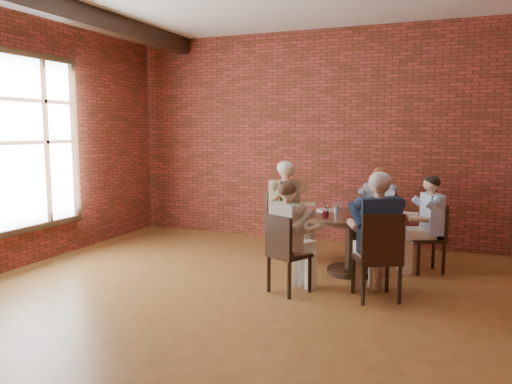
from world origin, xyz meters
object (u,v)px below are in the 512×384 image
at_px(diner_c, 288,210).
at_px(chair_e, 379,254).
at_px(diner_d, 289,238).
at_px(chair_c, 283,221).
at_px(diner_a, 427,225).
at_px(diner_e, 377,236).
at_px(chair_b, 379,222).
at_px(chair_d, 285,251).
at_px(dining_table, 353,232).
at_px(chair_a, 432,235).
at_px(diner_b, 378,213).
at_px(smartphone, 390,220).

distance_m(diner_c, chair_e, 2.04).
bearing_deg(diner_d, chair_c, -42.00).
relative_size(diner_a, diner_e, 0.90).
bearing_deg(diner_e, chair_b, -109.05).
bearing_deg(chair_d, diner_d, -90.00).
distance_m(dining_table, chair_e, 1.06).
distance_m(chair_a, diner_b, 0.93).
height_order(chair_d, diner_e, diner_e).
bearing_deg(dining_table, chair_a, 24.83).
bearing_deg(smartphone, chair_c, 157.34).
bearing_deg(chair_d, chair_e, -145.86).
relative_size(diner_b, smartphone, 8.83).
distance_m(diner_a, chair_e, 1.41).
distance_m(chair_c, diner_c, 0.19).
height_order(chair_a, diner_b, diner_b).
xyz_separation_m(diner_a, smartphone, (-0.40, -0.61, 0.13)).
height_order(dining_table, chair_b, chair_b).
distance_m(chair_a, diner_d, 2.05).
xyz_separation_m(diner_a, chair_d, (-1.41, -1.48, -0.13)).
bearing_deg(diner_d, dining_table, -90.00).
height_order(diner_a, chair_d, diner_a).
bearing_deg(chair_c, smartphone, -89.79).
bearing_deg(chair_e, smartphone, -116.86).
bearing_deg(diner_e, chair_d, -13.55).
xyz_separation_m(chair_d, diner_d, (0.03, 0.07, 0.14)).
distance_m(chair_a, diner_a, 0.15).
height_order(chair_b, chair_e, chair_e).
relative_size(chair_c, diner_e, 0.70).
relative_size(diner_b, diner_c, 0.94).
bearing_deg(diner_c, dining_table, -90.00).
distance_m(chair_a, diner_c, 1.96).
height_order(dining_table, smartphone, smartphone).
height_order(diner_c, diner_d, diner_c).
relative_size(chair_a, chair_c, 0.92).
distance_m(diner_a, smartphone, 0.74).
bearing_deg(smartphone, diner_a, 57.69).
height_order(dining_table, chair_a, chair_a).
relative_size(diner_c, diner_d, 1.11).
distance_m(diner_e, smartphone, 0.67).
distance_m(diner_a, chair_b, 0.93).
xyz_separation_m(diner_c, diner_d, (0.50, -1.46, -0.07)).
height_order(chair_c, chair_d, chair_c).
bearing_deg(diner_e, diner_d, -16.98).
xyz_separation_m(dining_table, chair_b, (0.19, 1.03, -0.03)).
distance_m(diner_b, diner_c, 1.29).
height_order(chair_b, smartphone, chair_b).
relative_size(chair_d, chair_e, 0.92).
bearing_deg(diner_a, chair_e, -41.54).
bearing_deg(chair_b, diner_b, -90.00).
xyz_separation_m(chair_b, diner_d, (-0.70, -2.04, 0.12)).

